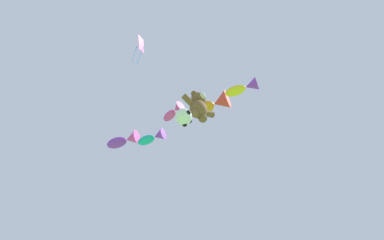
# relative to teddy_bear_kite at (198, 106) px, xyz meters

# --- Properties ---
(teddy_bear_kite) EXTENTS (1.90, 0.84, 1.93)m
(teddy_bear_kite) POSITION_rel_teddy_bear_kite_xyz_m (0.00, 0.00, 0.00)
(teddy_bear_kite) COLOR brown
(soccer_ball_kite) EXTENTS (0.79, 0.79, 0.73)m
(soccer_ball_kite) POSITION_rel_teddy_bear_kite_xyz_m (-0.85, -0.01, -1.58)
(soccer_ball_kite) COLOR white
(fish_kite_goldfin) EXTENTS (1.46, 1.96, 0.74)m
(fish_kite_goldfin) POSITION_rel_teddy_bear_kite_xyz_m (2.46, -1.04, 2.83)
(fish_kite_goldfin) COLOR yellow
(fish_kite_tangerine) EXTENTS (1.99, 2.67, 1.13)m
(fish_kite_tangerine) POSITION_rel_teddy_bear_kite_xyz_m (1.95, 1.09, 3.09)
(fish_kite_tangerine) COLOR orange
(fish_kite_magenta) EXTENTS (0.70, 1.57, 0.67)m
(fish_kite_magenta) POSITION_rel_teddy_bear_kite_xyz_m (0.61, 3.04, 3.35)
(fish_kite_magenta) COLOR #E53F9E
(fish_kite_teal) EXTENTS (1.45, 2.00, 0.77)m
(fish_kite_teal) POSITION_rel_teddy_bear_kite_xyz_m (0.63, 5.30, 2.99)
(fish_kite_teal) COLOR #19ADB2
(fish_kite_violet) EXTENTS (1.89, 2.38, 0.96)m
(fish_kite_violet) POSITION_rel_teddy_bear_kite_xyz_m (-0.45, 7.22, 3.65)
(fish_kite_violet) COLOR purple
(diamond_kite) EXTENTS (0.89, 0.76, 2.95)m
(diamond_kite) POSITION_rel_teddy_bear_kite_xyz_m (-3.23, 0.98, 3.96)
(diamond_kite) COLOR #E53F9E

